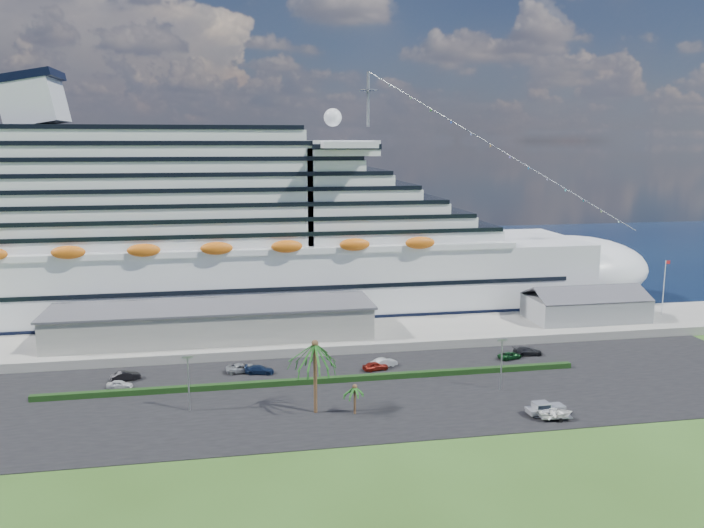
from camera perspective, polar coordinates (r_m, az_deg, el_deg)
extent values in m
plane|color=#2E4D19|center=(99.80, 3.11, -12.73)|extent=(420.00, 420.00, 0.00)
cube|color=black|center=(109.74, 1.75, -10.52)|extent=(140.00, 38.00, 0.12)
cube|color=gray|center=(136.53, -0.81, -5.95)|extent=(240.00, 20.00, 1.80)
cube|color=black|center=(223.81, -4.64, 0.15)|extent=(420.00, 160.00, 0.02)
cube|color=silver|center=(156.42, -9.54, -1.33)|extent=(160.00, 30.00, 16.00)
ellipsoid|color=silver|center=(176.47, 17.40, -0.36)|extent=(40.00, 30.00, 16.00)
cube|color=black|center=(157.90, -9.47, -3.75)|extent=(164.00, 30.60, 2.40)
cube|color=silver|center=(153.96, -14.27, 6.43)|extent=(128.00, 26.00, 24.80)
cube|color=silver|center=(155.30, -1.30, 9.65)|extent=(14.00, 38.00, 3.20)
cube|color=silver|center=(158.26, -24.95, 12.21)|extent=(11.58, 14.00, 11.58)
cylinder|color=gray|center=(156.86, 1.35, 13.53)|extent=(0.70, 0.70, 12.00)
ellipsoid|color=#CD6013|center=(139.16, -11.19, 1.29)|extent=(90.00, 2.40, 2.60)
ellipsoid|color=#CD6013|center=(170.46, -11.07, 2.90)|extent=(90.00, 2.40, 2.60)
cube|color=black|center=(156.26, -9.55, -1.05)|extent=(144.00, 30.40, 0.90)
cube|color=gray|center=(133.78, -11.47, -4.77)|extent=(60.00, 14.00, 6.00)
cube|color=#4C4C54|center=(133.03, -11.52, -3.48)|extent=(61.00, 15.00, 0.40)
cube|color=gray|center=(152.85, 18.83, -3.47)|extent=(24.00, 12.00, 4.80)
cube|color=#4C4C54|center=(149.53, 19.46, -2.39)|extent=(24.00, 6.31, 2.74)
cube|color=#4C4C54|center=(154.63, 18.36, -1.93)|extent=(24.00, 6.31, 2.74)
cylinder|color=silver|center=(161.57, 24.49, -1.82)|extent=(0.16, 0.16, 12.00)
cube|color=red|center=(160.87, 24.78, 0.14)|extent=(1.00, 0.04, 0.70)
cube|color=black|center=(112.91, -2.82, -9.64)|extent=(88.00, 1.10, 0.90)
cylinder|color=gray|center=(103.53, -13.43, -9.70)|extent=(0.24, 0.24, 8.00)
cube|color=gray|center=(102.23, -13.52, -7.54)|extent=(1.60, 0.35, 0.35)
cylinder|color=gray|center=(111.45, 12.31, -8.21)|extent=(0.24, 0.24, 8.00)
cube|color=gray|center=(110.24, 12.39, -6.19)|extent=(1.60, 0.35, 0.35)
cylinder|color=#47301E|center=(99.89, -3.07, -9.48)|extent=(0.54, 0.54, 10.50)
sphere|color=#47301E|center=(98.25, -3.10, -6.60)|extent=(0.98, 0.98, 0.98)
cylinder|color=#47301E|center=(100.40, 0.24, -11.28)|extent=(0.35, 0.35, 4.20)
sphere|color=#47301E|center=(99.65, 0.24, -10.16)|extent=(0.73, 0.73, 0.73)
imported|color=silver|center=(116.37, -18.75, -9.46)|extent=(4.15, 2.15, 1.35)
imported|color=black|center=(119.72, -18.31, -8.83)|extent=(5.01, 3.11, 1.56)
imported|color=#9A9DA2|center=(119.20, -9.15, -8.53)|extent=(5.47, 2.90, 1.47)
imported|color=#132242|center=(118.05, -7.70, -8.70)|extent=(5.17, 2.94, 1.41)
imported|color=maroon|center=(118.76, 1.96, -8.47)|extent=(4.71, 2.64, 1.51)
imported|color=#AEB1B6|center=(120.39, 2.68, -8.19)|extent=(5.07, 3.42, 1.58)
imported|color=#0E3817|center=(127.88, 13.00, -7.42)|extent=(4.87, 3.17, 1.25)
imported|color=black|center=(130.67, 14.40, -7.03)|extent=(5.48, 2.48, 1.56)
cylinder|color=black|center=(102.68, 15.04, -12.09)|extent=(0.82, 0.33, 0.80)
cylinder|color=black|center=(104.28, 14.58, -11.72)|extent=(0.82, 0.33, 0.80)
cylinder|color=black|center=(104.17, 16.82, -11.85)|extent=(0.82, 0.33, 0.80)
cylinder|color=black|center=(105.74, 16.34, -11.49)|extent=(0.82, 0.33, 0.80)
cube|color=silver|center=(104.14, 15.79, -11.60)|extent=(5.53, 2.33, 0.70)
cube|color=silver|center=(104.62, 16.53, -11.30)|extent=(2.52, 2.10, 0.55)
cube|color=silver|center=(103.59, 15.45, -11.28)|extent=(2.32, 2.04, 0.95)
cube|color=black|center=(103.55, 15.45, -11.23)|extent=(2.12, 2.08, 0.55)
cube|color=silver|center=(103.11, 14.61, -11.65)|extent=(1.02, 1.96, 0.35)
cube|color=gray|center=(102.81, 16.54, -12.06)|extent=(4.62, 2.05, 0.12)
cylinder|color=gray|center=(101.94, 15.49, -12.20)|extent=(2.15, 0.27, 0.08)
cylinder|color=black|center=(102.35, 16.96, -12.32)|extent=(0.64, 0.27, 0.62)
cylinder|color=black|center=(103.79, 16.51, -11.97)|extent=(0.64, 0.27, 0.62)
imported|color=white|center=(102.60, 16.56, -11.76)|extent=(5.24, 3.96, 1.02)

